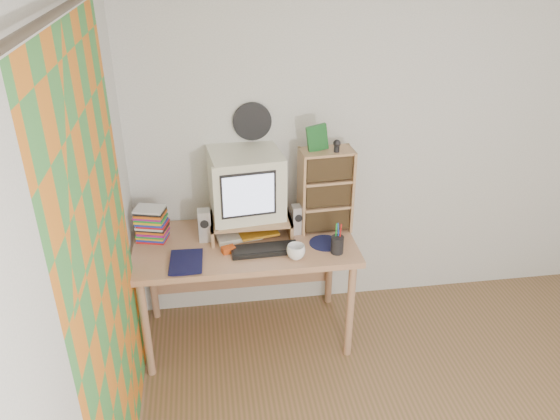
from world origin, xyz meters
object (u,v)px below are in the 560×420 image
object	(u,v)px
keyboard	(265,250)
diary	(169,261)
cd_rack	(325,190)
desk	(244,254)
mug	(296,252)
crt_monitor	(246,185)
dvd_stack	(152,222)

from	to	relation	value
keyboard	diary	bearing A→B (deg)	-175.85
cd_rack	diary	distance (m)	1.08
desk	cd_rack	size ratio (longest dim) A/B	2.52
cd_rack	mug	distance (m)	0.48
mug	diary	distance (m)	0.76
desk	crt_monitor	size ratio (longest dim) A/B	3.19
mug	cd_rack	bearing A→B (deg)	54.02
keyboard	mug	world-z (taller)	mug
cd_rack	dvd_stack	bearing A→B (deg)	176.38
crt_monitor	keyboard	size ratio (longest dim) A/B	1.06
diary	crt_monitor	bearing A→B (deg)	37.35
dvd_stack	mug	xyz separation A→B (m)	(0.87, -0.35, -0.08)
desk	keyboard	size ratio (longest dim) A/B	3.38
keyboard	dvd_stack	world-z (taller)	dvd_stack
cd_rack	mug	world-z (taller)	cd_rack
crt_monitor	dvd_stack	size ratio (longest dim) A/B	1.72
desk	diary	size ratio (longest dim) A/B	5.88
desk	keyboard	distance (m)	0.27
dvd_stack	cd_rack	size ratio (longest dim) A/B	0.46
keyboard	mug	bearing A→B (deg)	-31.23
keyboard	cd_rack	distance (m)	0.56
keyboard	mug	xyz separation A→B (m)	(0.18, -0.10, 0.03)
keyboard	mug	size ratio (longest dim) A/B	3.68
dvd_stack	cd_rack	world-z (taller)	cd_rack
crt_monitor	keyboard	distance (m)	0.43
cd_rack	mug	bearing A→B (deg)	-129.34
desk	diary	world-z (taller)	diary
crt_monitor	mug	distance (m)	0.55
mug	crt_monitor	bearing A→B (deg)	123.82
dvd_stack	diary	size ratio (longest dim) A/B	1.07
desk	crt_monitor	bearing A→B (deg)	69.27
crt_monitor	diary	world-z (taller)	crt_monitor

